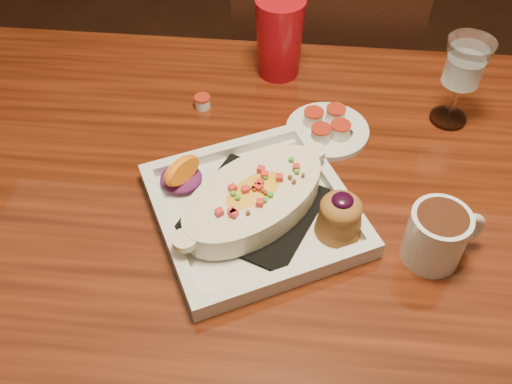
# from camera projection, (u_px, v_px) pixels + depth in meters

# --- Properties ---
(table) EXTENTS (1.50, 0.90, 0.75)m
(table) POSITION_uv_depth(u_px,v_px,m) (316.00, 253.00, 0.93)
(table) COLOR maroon
(table) RESTS_ON floor
(chair_far) EXTENTS (0.42, 0.42, 0.93)m
(chair_far) POSITION_uv_depth(u_px,v_px,m) (319.00, 87.00, 1.46)
(chair_far) COLOR black
(chair_far) RESTS_ON floor
(plate) EXTENTS (0.37, 0.37, 0.08)m
(plate) POSITION_uv_depth(u_px,v_px,m) (260.00, 204.00, 0.83)
(plate) COLOR silver
(plate) RESTS_ON table
(coffee_mug) EXTENTS (0.11, 0.08, 0.09)m
(coffee_mug) POSITION_uv_depth(u_px,v_px,m) (438.00, 234.00, 0.77)
(coffee_mug) COLOR silver
(coffee_mug) RESTS_ON table
(goblet) EXTENTS (0.08, 0.08, 0.16)m
(goblet) POSITION_uv_depth(u_px,v_px,m) (464.00, 67.00, 0.92)
(goblet) COLOR silver
(goblet) RESTS_ON table
(saucer) EXTENTS (0.14, 0.14, 0.10)m
(saucer) POSITION_uv_depth(u_px,v_px,m) (327.00, 129.00, 0.97)
(saucer) COLOR silver
(saucer) RESTS_ON table
(creamer_loose) EXTENTS (0.03, 0.03, 0.02)m
(creamer_loose) POSITION_uv_depth(u_px,v_px,m) (202.00, 102.00, 1.02)
(creamer_loose) COLOR silver
(creamer_loose) RESTS_ON table
(red_tumbler) EXTENTS (0.09, 0.09, 0.15)m
(red_tumbler) POSITION_uv_depth(u_px,v_px,m) (279.00, 38.00, 1.04)
(red_tumbler) COLOR #A10B15
(red_tumbler) RESTS_ON table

